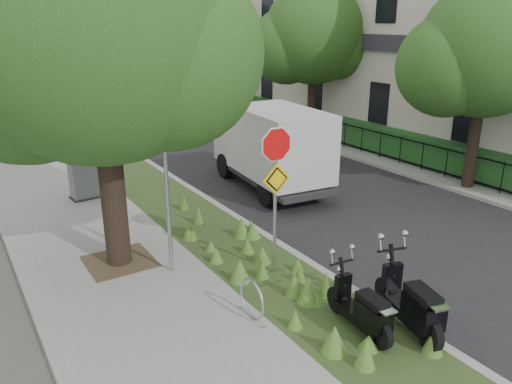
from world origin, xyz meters
TOP-DOWN VIEW (x-y plane):
  - ground at (0.00, 0.00)m, footprint 120.00×120.00m
  - sidewalk_near at (-4.25, 10.00)m, footprint 3.50×60.00m
  - verge at (-1.50, 10.00)m, footprint 2.00×60.00m
  - kerb_near at (-0.50, 10.00)m, footprint 0.20×60.00m
  - road at (3.00, 10.00)m, footprint 7.00×60.00m
  - kerb_far at (6.50, 10.00)m, footprint 0.20×60.00m
  - footpath_far at (8.20, 10.00)m, footprint 3.20×60.00m
  - street_tree_main at (-4.08, 2.86)m, footprint 6.21×5.54m
  - bare_post at (-3.20, 1.80)m, footprint 0.08×0.08m
  - bike_hoop at (-2.70, -0.60)m, footprint 0.06×0.78m
  - sign_assembly at (-1.40, 0.58)m, footprint 0.94×0.08m
  - fence_far at (7.20, 10.00)m, footprint 0.04×24.00m
  - hedge_far at (7.90, 10.00)m, footprint 1.00×24.00m
  - terrace_houses at (11.49, 10.00)m, footprint 7.40×26.40m
  - far_tree_a at (6.94, 2.05)m, footprint 4.60×4.10m
  - far_tree_b at (6.94, 10.05)m, footprint 4.83×4.31m
  - far_tree_c at (6.94, 18.04)m, footprint 4.37×3.89m
  - scooter_near at (-1.38, -2.03)m, footprint 0.44×1.67m
  - scooter_far at (-0.66, -2.44)m, footprint 0.73×1.88m
  - box_truck at (1.81, 5.44)m, footprint 2.44×5.11m
  - utility_cabinet at (-3.49, 7.42)m, footprint 0.96×0.69m

SIDE VIEW (x-z plane):
  - ground at x=0.00m, z-range 0.00..0.00m
  - road at x=3.00m, z-range 0.00..0.01m
  - sidewalk_near at x=-4.25m, z-range 0.00..0.12m
  - verge at x=-1.50m, z-range 0.00..0.12m
  - footpath_far at x=8.20m, z-range 0.00..0.12m
  - kerb_near at x=-0.50m, z-range 0.00..0.13m
  - kerb_far at x=6.50m, z-range 0.00..0.13m
  - bike_hoop at x=-2.70m, z-range 0.11..0.88m
  - scooter_near at x=-1.38m, z-range 0.11..0.90m
  - scooter_far at x=-0.66m, z-range 0.11..1.02m
  - fence_far at x=7.20m, z-range 0.17..1.17m
  - hedge_far at x=7.90m, z-range 0.12..1.22m
  - utility_cabinet at x=-3.49m, z-range 0.09..1.32m
  - box_truck at x=1.81m, z-range 0.34..2.57m
  - bare_post at x=-3.20m, z-range 0.12..4.12m
  - sign_assembly at x=-1.40m, z-range 0.72..3.94m
  - far_tree_c at x=6.94m, z-range 0.99..6.92m
  - far_tree_a at x=6.94m, z-range 1.02..7.24m
  - terrace_houses at x=11.49m, z-range 0.06..8.26m
  - far_tree_b at x=6.94m, z-range 1.09..7.65m
  - street_tree_main at x=-4.08m, z-range 0.97..8.63m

